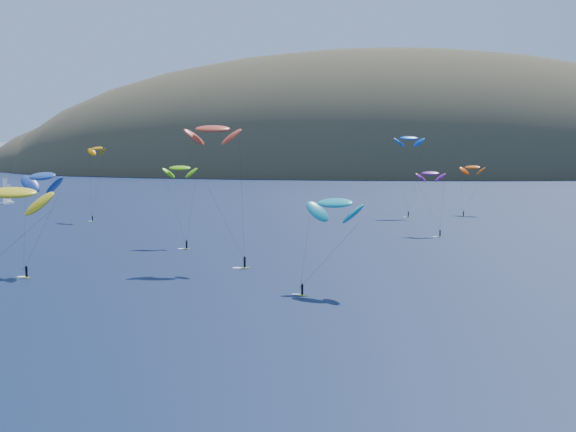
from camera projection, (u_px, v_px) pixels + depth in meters
The scene contains 12 objects.
ground at pixel (105, 422), 62.53m from camera, with size 2800.00×2800.00×0.00m, color black.
island at pixel (406, 186), 615.04m from camera, with size 730.00×300.00×210.00m.
sailboat at pixel (7, 201), 287.06m from camera, with size 8.38×7.25×10.39m.
kitesurfer_1 at pixel (97, 149), 226.92m from camera, with size 7.62×10.04×22.19m.
kitesurfer_2 at pixel (11, 193), 103.37m from camera, with size 12.90×11.47×18.09m.
kitesurfer_3 at pixel (180, 168), 171.61m from camera, with size 7.74×10.55×18.37m.
kitesurfer_4 at pixel (409, 138), 239.09m from camera, with size 9.20×8.72×25.63m.
kitesurfer_5 at pixel (335, 203), 118.45m from camera, with size 10.34×10.83×15.55m.
kitesurfer_6 at pixel (431, 174), 191.69m from camera, with size 6.69×8.49×16.37m.
kitesurfer_9 at pixel (213, 129), 142.38m from camera, with size 12.30×7.69×26.92m.
kitesurfer_10 at pixel (42, 176), 137.65m from camera, with size 10.67×14.63×18.76m.
kitesurfer_11 at pixel (472, 167), 245.60m from camera, with size 8.59×13.62×16.52m.
Camera 1 is at (21.33, -58.71, 21.73)m, focal length 50.00 mm.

